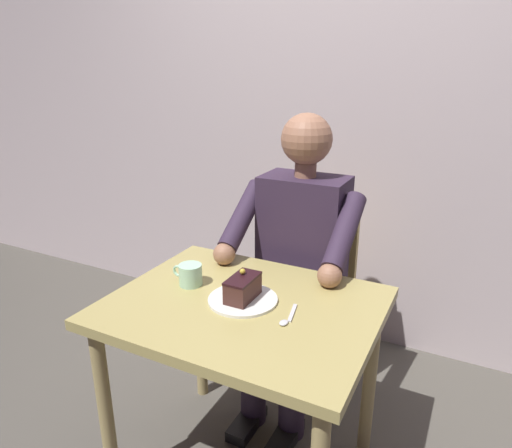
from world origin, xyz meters
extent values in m
cube|color=#BFAFB0|center=(0.00, -1.18, 1.50)|extent=(6.40, 0.12, 3.00)
cube|color=tan|center=(0.00, 0.00, 0.71)|extent=(0.89, 0.71, 0.04)
cylinder|color=tan|center=(0.39, 0.29, 0.35)|extent=(0.05, 0.05, 0.71)
cylinder|color=tan|center=(-0.39, -0.29, 0.35)|extent=(0.05, 0.05, 0.71)
cylinder|color=tan|center=(0.39, -0.29, 0.35)|extent=(0.05, 0.05, 0.71)
cube|color=tan|center=(0.00, -0.57, 0.45)|extent=(0.42, 0.42, 0.04)
cube|color=tan|center=(0.00, -0.76, 0.69)|extent=(0.38, 0.04, 0.45)
cylinder|color=tan|center=(-0.18, -0.39, 0.22)|extent=(0.04, 0.04, 0.45)
cylinder|color=tan|center=(0.18, -0.39, 0.22)|extent=(0.04, 0.04, 0.45)
cylinder|color=tan|center=(-0.18, -0.75, 0.22)|extent=(0.04, 0.04, 0.45)
cylinder|color=tan|center=(0.18, -0.75, 0.22)|extent=(0.04, 0.04, 0.45)
cube|color=#312337|center=(0.00, -0.55, 0.76)|extent=(0.36, 0.22, 0.58)
sphere|color=#9A684E|center=(0.00, -0.55, 1.20)|extent=(0.21, 0.21, 0.21)
cylinder|color=#9A684E|center=(0.00, -0.55, 1.08)|extent=(0.09, 0.09, 0.06)
cylinder|color=#312337|center=(-0.22, -0.41, 0.88)|extent=(0.08, 0.33, 0.26)
sphere|color=#9A684E|center=(-0.22, -0.25, 0.77)|extent=(0.09, 0.09, 0.09)
cylinder|color=#312337|center=(0.22, -0.41, 0.88)|extent=(0.08, 0.33, 0.26)
sphere|color=#9A684E|center=(0.22, -0.25, 0.77)|extent=(0.09, 0.09, 0.09)
cylinder|color=#302535|center=(-0.09, -0.43, 0.45)|extent=(0.13, 0.38, 0.14)
cylinder|color=#302535|center=(0.09, -0.43, 0.45)|extent=(0.13, 0.38, 0.14)
cylinder|color=#302535|center=(-0.09, -0.25, 0.21)|extent=(0.11, 0.11, 0.43)
cube|color=black|center=(-0.09, -0.19, 0.03)|extent=(0.09, 0.22, 0.05)
cylinder|color=#302535|center=(0.09, -0.25, 0.21)|extent=(0.11, 0.11, 0.43)
cube|color=black|center=(0.09, -0.19, 0.03)|extent=(0.09, 0.22, 0.05)
cylinder|color=white|center=(0.01, -0.01, 0.73)|extent=(0.24, 0.24, 0.01)
cube|color=#43251F|center=(0.01, -0.01, 0.77)|extent=(0.08, 0.14, 0.07)
cube|color=black|center=(0.01, -0.01, 0.81)|extent=(0.08, 0.14, 0.01)
sphere|color=gold|center=(0.02, -0.03, 0.82)|extent=(0.02, 0.02, 0.02)
cylinder|color=#A9DBB7|center=(0.23, -0.03, 0.76)|extent=(0.08, 0.08, 0.08)
torus|color=#A9DBB7|center=(0.29, -0.03, 0.77)|extent=(0.05, 0.01, 0.05)
cylinder|color=black|center=(0.23, -0.03, 0.80)|extent=(0.07, 0.07, 0.01)
cube|color=silver|center=(-0.18, -0.01, 0.73)|extent=(0.03, 0.11, 0.01)
ellipsoid|color=silver|center=(-0.18, 0.06, 0.73)|extent=(0.03, 0.04, 0.01)
camera|label=1|loc=(-0.66, 1.20, 1.48)|focal=32.06mm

